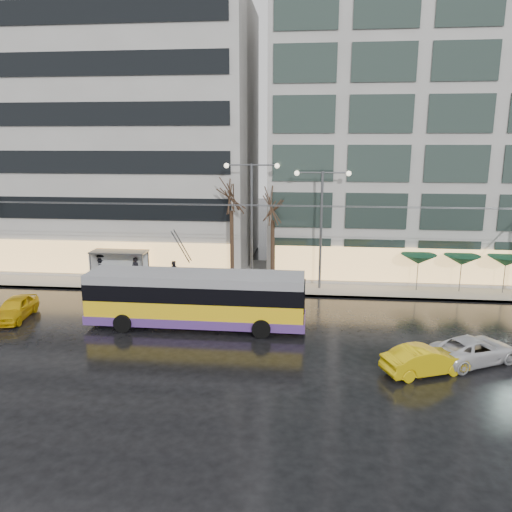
# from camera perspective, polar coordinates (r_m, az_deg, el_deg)

# --- Properties ---
(ground) EXTENTS (140.00, 140.00, 0.00)m
(ground) POSITION_cam_1_polar(r_m,az_deg,el_deg) (27.61, -7.20, -9.91)
(ground) COLOR black
(ground) RESTS_ON ground
(sidewalk) EXTENTS (80.00, 10.00, 0.15)m
(sidewalk) POSITION_cam_1_polar(r_m,az_deg,el_deg) (40.37, 0.03, -2.26)
(sidewalk) COLOR gray
(sidewalk) RESTS_ON ground
(kerb) EXTENTS (80.00, 0.10, 0.15)m
(kerb) POSITION_cam_1_polar(r_m,az_deg,el_deg) (35.64, -0.79, -4.34)
(kerb) COLOR slate
(kerb) RESTS_ON ground
(building_left) EXTENTS (34.00, 14.00, 22.00)m
(building_left) POSITION_cam_1_polar(r_m,az_deg,el_deg) (48.95, -21.33, 12.67)
(building_left) COLOR #9D9B96
(building_left) RESTS_ON sidewalk
(building_right) EXTENTS (32.00, 14.00, 25.00)m
(building_right) POSITION_cam_1_polar(r_m,az_deg,el_deg) (45.67, 23.23, 14.44)
(building_right) COLOR #9D9B96
(building_right) RESTS_ON sidewalk
(trolleybus) EXTENTS (12.74, 5.01, 5.90)m
(trolleybus) POSITION_cam_1_polar(r_m,az_deg,el_deg) (29.48, -6.90, -5.09)
(trolleybus) COLOR yellow
(trolleybus) RESTS_ON ground
(catenary) EXTENTS (42.24, 5.12, 7.00)m
(catenary) POSITION_cam_1_polar(r_m,az_deg,el_deg) (33.68, -2.72, 1.95)
(catenary) COLOR #595B60
(catenary) RESTS_ON ground
(bus_shelter) EXTENTS (4.20, 1.60, 2.51)m
(bus_shelter) POSITION_cam_1_polar(r_m,az_deg,el_deg) (39.21, -15.76, -0.37)
(bus_shelter) COLOR #595B60
(bus_shelter) RESTS_ON sidewalk
(street_lamp_near) EXTENTS (3.96, 0.36, 9.03)m
(street_lamp_near) POSITION_cam_1_polar(r_m,az_deg,el_deg) (36.07, -0.49, 5.50)
(street_lamp_near) COLOR #595B60
(street_lamp_near) RESTS_ON sidewalk
(street_lamp_far) EXTENTS (3.96, 0.36, 8.53)m
(street_lamp_far) POSITION_cam_1_polar(r_m,az_deg,el_deg) (35.90, 7.49, 4.91)
(street_lamp_far) COLOR #595B60
(street_lamp_far) RESTS_ON sidewalk
(tree_a) EXTENTS (3.20, 3.20, 8.40)m
(tree_a) POSITION_cam_1_polar(r_m,az_deg,el_deg) (36.34, -2.83, 7.28)
(tree_a) COLOR black
(tree_a) RESTS_ON sidewalk
(tree_b) EXTENTS (3.20, 3.20, 7.70)m
(tree_b) POSITION_cam_1_polar(r_m,az_deg,el_deg) (36.28, 1.95, 6.19)
(tree_b) COLOR black
(tree_b) RESTS_ON sidewalk
(parasol_a) EXTENTS (2.50, 2.50, 2.65)m
(parasol_a) POSITION_cam_1_polar(r_m,az_deg,el_deg) (37.54, 18.08, -0.35)
(parasol_a) COLOR #595B60
(parasol_a) RESTS_ON sidewalk
(parasol_b) EXTENTS (2.50, 2.50, 2.65)m
(parasol_b) POSITION_cam_1_polar(r_m,az_deg,el_deg) (38.30, 22.46, -0.44)
(parasol_b) COLOR #595B60
(parasol_b) RESTS_ON sidewalk
(parasol_c) EXTENTS (2.50, 2.50, 2.65)m
(parasol_c) POSITION_cam_1_polar(r_m,az_deg,el_deg) (39.26, 26.66, -0.54)
(parasol_c) COLOR #595B60
(parasol_c) RESTS_ON sidewalk
(taxi_a) EXTENTS (2.17, 4.25, 1.38)m
(taxi_a) POSITION_cam_1_polar(r_m,az_deg,el_deg) (34.15, -25.80, -5.39)
(taxi_a) COLOR gold
(taxi_a) RESTS_ON ground
(taxi_b) EXTENTS (4.30, 2.83, 1.34)m
(taxi_b) POSITION_cam_1_polar(r_m,az_deg,el_deg) (25.18, 18.73, -11.22)
(taxi_b) COLOR #DFB90B
(taxi_b) RESTS_ON ground
(sedan_silver) EXTENTS (5.04, 3.99, 1.27)m
(sedan_silver) POSITION_cam_1_polar(r_m,az_deg,el_deg) (27.31, 23.65, -9.78)
(sedan_silver) COLOR silver
(sedan_silver) RESTS_ON ground
(pedestrian_a) EXTENTS (1.25, 1.26, 2.19)m
(pedestrian_a) POSITION_cam_1_polar(r_m,az_deg,el_deg) (39.14, -13.59, -0.87)
(pedestrian_a) COLOR black
(pedestrian_a) RESTS_ON sidewalk
(pedestrian_b) EXTENTS (0.81, 0.64, 1.61)m
(pedestrian_b) POSITION_cam_1_polar(r_m,az_deg,el_deg) (38.84, -9.41, -1.70)
(pedestrian_b) COLOR black
(pedestrian_b) RESTS_ON sidewalk
(pedestrian_c) EXTENTS (1.33, 1.07, 2.11)m
(pedestrian_c) POSITION_cam_1_polar(r_m,az_deg,el_deg) (40.49, -17.31, -1.07)
(pedestrian_c) COLOR black
(pedestrian_c) RESTS_ON sidewalk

